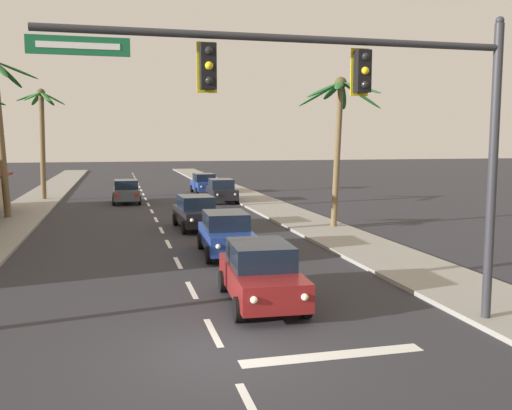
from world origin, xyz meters
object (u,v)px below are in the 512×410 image
at_px(sedan_fifth_in_queue, 196,212).
at_px(palm_left_farthest, 42,126).
at_px(sedan_third_in_queue, 226,233).
at_px(traffic_signal_mast, 370,106).
at_px(sedan_parked_nearest_kerb, 204,183).
at_px(sedan_oncoming_far, 126,191).
at_px(sedan_parked_mid_kerb, 222,190).
at_px(palm_right_second, 339,115).
at_px(sedan_lead_at_stop_bar, 261,273).

height_order(sedan_fifth_in_queue, palm_left_farthest, palm_left_farthest).
relative_size(sedan_third_in_queue, palm_left_farthest, 0.55).
bearing_deg(traffic_signal_mast, sedan_parked_nearest_kerb, 87.37).
height_order(sedan_oncoming_far, sedan_parked_mid_kerb, same).
bearing_deg(sedan_third_in_queue, palm_right_second, 36.99).
distance_m(sedan_oncoming_far, palm_left_farthest, 8.21).
distance_m(sedan_third_in_queue, sedan_oncoming_far, 19.97).
bearing_deg(sedan_lead_at_stop_bar, sedan_third_in_queue, 87.17).
bearing_deg(sedan_third_in_queue, palm_left_farthest, 112.24).
distance_m(traffic_signal_mast, sedan_fifth_in_queue, 17.15).
bearing_deg(sedan_lead_at_stop_bar, palm_right_second, 59.21).
distance_m(traffic_signal_mast, palm_left_farthest, 34.39).
bearing_deg(sedan_lead_at_stop_bar, sedan_fifth_in_queue, 89.61).
bearing_deg(sedan_lead_at_stop_bar, sedan_parked_nearest_kerb, 84.03).
height_order(sedan_parked_nearest_kerb, sedan_parked_mid_kerb, same).
bearing_deg(traffic_signal_mast, sedan_fifth_in_queue, 95.79).
relative_size(sedan_fifth_in_queue, sedan_parked_nearest_kerb, 1.01).
bearing_deg(sedan_oncoming_far, sedan_parked_mid_kerb, -8.47).
xyz_separation_m(sedan_parked_nearest_kerb, palm_right_second, (3.67, -20.55, 4.88)).
relative_size(sedan_fifth_in_queue, sedan_oncoming_far, 1.01).
relative_size(traffic_signal_mast, sedan_lead_at_stop_bar, 2.33).
distance_m(sedan_parked_nearest_kerb, sedan_parked_mid_kerb, 6.96).
height_order(sedan_parked_mid_kerb, palm_left_farthest, palm_left_farthest).
xyz_separation_m(sedan_oncoming_far, sedan_parked_nearest_kerb, (6.54, 5.96, 0.00)).
bearing_deg(sedan_oncoming_far, sedan_fifth_in_queue, -75.88).
bearing_deg(sedan_fifth_in_queue, sedan_lead_at_stop_bar, -90.39).
relative_size(traffic_signal_mast, sedan_third_in_queue, 2.33).
bearing_deg(palm_right_second, sedan_parked_mid_kerb, 104.30).
bearing_deg(sedan_third_in_queue, traffic_signal_mast, -81.63).
relative_size(sedan_third_in_queue, sedan_parked_mid_kerb, 1.00).
distance_m(traffic_signal_mast, sedan_lead_at_stop_bar, 5.57).
xyz_separation_m(sedan_lead_at_stop_bar, palm_left_farthest, (-9.04, 29.71, 4.69)).
bearing_deg(sedan_third_in_queue, sedan_parked_mid_kerb, 80.11).
xyz_separation_m(sedan_third_in_queue, sedan_parked_nearest_kerb, (3.05, 25.61, 0.00)).
xyz_separation_m(traffic_signal_mast, sedan_third_in_queue, (-1.43, 9.71, -4.40)).
relative_size(sedan_oncoming_far, palm_left_farthest, 0.54).
height_order(sedan_third_in_queue, palm_right_second, palm_right_second).
bearing_deg(sedan_oncoming_far, palm_left_farthest, 150.96).
height_order(sedan_third_in_queue, sedan_oncoming_far, same).
distance_m(traffic_signal_mast, palm_right_second, 15.70).
xyz_separation_m(sedan_lead_at_stop_bar, sedan_parked_nearest_kerb, (3.39, 32.39, 0.00)).
height_order(sedan_third_in_queue, sedan_parked_nearest_kerb, same).
height_order(traffic_signal_mast, sedan_parked_nearest_kerb, traffic_signal_mast).
bearing_deg(sedan_fifth_in_queue, sedan_third_in_queue, -87.95).
bearing_deg(palm_left_farthest, sedan_parked_nearest_kerb, 12.18).
relative_size(traffic_signal_mast, palm_left_farthest, 1.27).
bearing_deg(sedan_lead_at_stop_bar, palm_left_farthest, 106.93).
bearing_deg(sedan_parked_nearest_kerb, palm_right_second, -79.89).
height_order(sedan_lead_at_stop_bar, sedan_parked_nearest_kerb, same).
bearing_deg(traffic_signal_mast, sedan_oncoming_far, 99.50).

